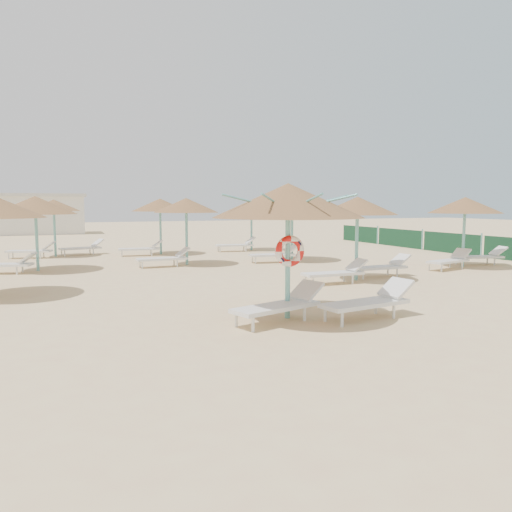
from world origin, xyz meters
name	(u,v)px	position (x,y,z in m)	size (l,w,h in m)	color
ground	(276,322)	(0.00, 0.00, 0.00)	(120.00, 120.00, 0.00)	#D5BD82
main_palapa	(288,201)	(0.37, 0.25, 2.50)	(3.21, 3.21, 2.88)	#65B0AE
lounger_main_a	(281,304)	(0.10, -0.02, 0.37)	(2.22, 1.27, 0.77)	white
lounger_main_b	(370,301)	(1.99, -0.45, 0.38)	(2.26, 0.99, 0.79)	white
palapa_field	(202,207)	(1.20, 9.82, 2.31)	(20.52, 13.83, 2.72)	#65B0AE
service_hut	(31,214)	(-6.00, 35.00, 1.64)	(8.40, 4.40, 3.25)	silver
windbreak_fence	(452,243)	(14.00, 9.96, 0.50)	(0.08, 19.84, 1.10)	#1A4F2D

